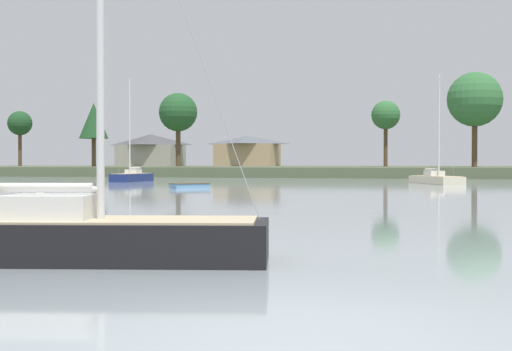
{
  "coord_description": "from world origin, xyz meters",
  "views": [
    {
      "loc": [
        1.38,
        -7.7,
        1.84
      ],
      "look_at": [
        -6.38,
        22.65,
        1.27
      ],
      "focal_mm": 49.43,
      "sensor_mm": 36.0,
      "label": 1
    }
  ],
  "objects": [
    {
      "name": "ground_plane",
      "position": [
        0.0,
        0.0,
        0.0
      ],
      "size": [
        400.0,
        400.0,
        0.0
      ],
      "primitive_type": "plane",
      "color": "#939EA3"
    },
    {
      "name": "far_shore_bank",
      "position": [
        0.0,
        102.66,
        0.63
      ],
      "size": [
        174.64,
        54.62,
        1.27
      ],
      "primitive_type": "cube",
      "color": "#4C563D",
      "rests_on": "ground"
    },
    {
      "name": "dinghy_skyblue",
      "position": [
        -15.94,
        40.52,
        0.13
      ],
      "size": [
        2.79,
        2.95,
        0.51
      ],
      "color": "#669ECC",
      "rests_on": "ground"
    },
    {
      "name": "sailboat_navy",
      "position": [
        -27.56,
        56.26,
        0.22
      ],
      "size": [
        1.95,
        6.43,
        10.52
      ],
      "color": "navy",
      "rests_on": "ground"
    },
    {
      "name": "sailboat_cream",
      "position": [
        1.39,
        55.89,
        0.21
      ],
      "size": [
        4.89,
        7.51,
        9.93
      ],
      "color": "beige",
      "rests_on": "ground"
    },
    {
      "name": "sailboat_black",
      "position": [
        -5.26,
        4.14,
        0.22
      ],
      "size": [
        7.66,
        3.5,
        9.48
      ],
      "color": "black",
      "rests_on": "ground"
    },
    {
      "name": "mooring_buoy_white",
      "position": [
        -20.15,
        27.48,
        0.08
      ],
      "size": [
        0.46,
        0.46,
        0.51
      ],
      "color": "white",
      "rests_on": "ground"
    },
    {
      "name": "shore_tree_inland_c",
      "position": [
        -51.02,
        93.67,
        8.4
      ],
      "size": [
        4.57,
        4.57,
        10.03
      ],
      "color": "brown",
      "rests_on": "far_shore_bank"
    },
    {
      "name": "shore_tree_inland_a",
      "position": [
        6.32,
        89.39,
        10.16
      ],
      "size": [
        7.18,
        7.18,
        12.54
      ],
      "color": "brown",
      "rests_on": "far_shore_bank"
    },
    {
      "name": "shore_tree_right_mid",
      "position": [
        -38.03,
        96.82,
        9.74
      ],
      "size": [
        6.06,
        6.06,
        11.59
      ],
      "color": "brown",
      "rests_on": "far_shore_bank"
    },
    {
      "name": "shore_tree_far_right",
      "position": [
        -71.4,
        104.82,
        8.86
      ],
      "size": [
        4.37,
        4.37,
        9.91
      ],
      "color": "brown",
      "rests_on": "far_shore_bank"
    },
    {
      "name": "shore_tree_inland_b",
      "position": [
        -6.01,
        100.62,
        8.97
      ],
      "size": [
        4.36,
        4.36,
        10.01
      ],
      "color": "brown",
      "rests_on": "far_shore_bank"
    },
    {
      "name": "cottage_eastern",
      "position": [
        -31.07,
        113.18,
        4.04
      ],
      "size": [
        11.1,
        8.8,
        5.38
      ],
      "color": "tan",
      "rests_on": "far_shore_bank"
    },
    {
      "name": "cottage_hillside",
      "position": [
        -50.77,
        116.04,
        4.34
      ],
      "size": [
        11.98,
        8.76,
        5.94
      ],
      "color": "#9E998E",
      "rests_on": "far_shore_bank"
    }
  ]
}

